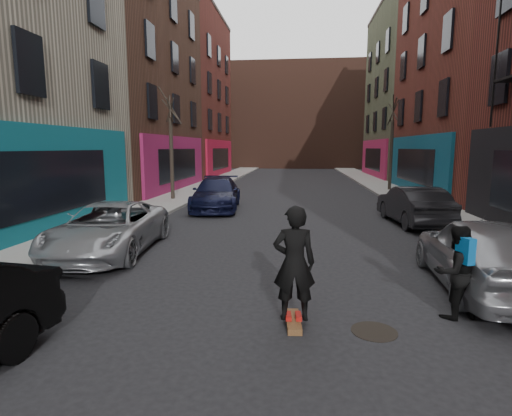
% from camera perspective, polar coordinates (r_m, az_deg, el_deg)
% --- Properties ---
extents(sidewalk_left, '(2.50, 84.00, 0.13)m').
position_cam_1_polar(sidewalk_left, '(33.10, -5.48, 3.88)').
color(sidewalk_left, gray).
rests_on(sidewalk_left, ground).
extents(sidewalk_right, '(2.50, 84.00, 0.13)m').
position_cam_1_polar(sidewalk_right, '(32.94, 16.39, 3.54)').
color(sidewalk_right, gray).
rests_on(sidewalk_right, ground).
extents(buildings_left, '(12.00, 56.00, 16.50)m').
position_cam_1_polar(buildings_left, '(23.63, -32.47, 20.70)').
color(buildings_left, '#5D221A').
rests_on(buildings_left, ground).
extents(building_far, '(40.00, 10.00, 14.00)m').
position_cam_1_polar(building_far, '(58.45, 5.91, 12.73)').
color(building_far, '#47281E').
rests_on(building_far, ground).
extents(tree_left_far, '(2.00, 2.00, 6.50)m').
position_cam_1_polar(tree_left_far, '(21.36, -12.06, 10.02)').
color(tree_left_far, black).
rests_on(tree_left_far, sidewalk_left).
extents(tree_right_far, '(2.00, 2.00, 6.80)m').
position_cam_1_polar(tree_right_far, '(26.94, 18.85, 9.75)').
color(tree_right_far, black).
rests_on(tree_right_far, sidewalk_right).
extents(parked_left_far, '(2.58, 4.95, 1.33)m').
position_cam_1_polar(parked_left_far, '(11.34, -20.27, -2.74)').
color(parked_left_far, '#979A9F').
rests_on(parked_left_far, ground).
extents(parked_left_end, '(2.48, 5.10, 1.43)m').
position_cam_1_polar(parked_left_end, '(18.22, -5.66, 2.04)').
color(parked_left_end, black).
rests_on(parked_left_end, ground).
extents(parked_right_far, '(2.03, 4.49, 1.49)m').
position_cam_1_polar(parked_right_far, '(9.04, 29.73, -5.63)').
color(parked_right_far, '#909398').
rests_on(parked_right_far, ground).
extents(parked_right_end, '(1.86, 4.38, 1.40)m').
position_cam_1_polar(parked_right_end, '(15.69, 21.56, 0.36)').
color(parked_right_end, black).
rests_on(parked_right_end, ground).
extents(skateboard, '(0.29, 0.82, 0.10)m').
position_cam_1_polar(skateboard, '(6.65, 5.35, -15.83)').
color(skateboard, brown).
rests_on(skateboard, ground).
extents(skateboarder, '(0.70, 0.49, 1.83)m').
position_cam_1_polar(skateboarder, '(6.31, 5.48, -7.84)').
color(skateboarder, black).
rests_on(skateboarder, skateboard).
extents(pedestrian, '(0.90, 0.80, 1.55)m').
position_cam_1_polar(pedestrian, '(7.38, 26.63, -8.13)').
color(pedestrian, black).
rests_on(pedestrian, ground).
extents(manhole, '(0.82, 0.82, 0.01)m').
position_cam_1_polar(manhole, '(6.66, 16.52, -16.54)').
color(manhole, black).
rests_on(manhole, ground).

